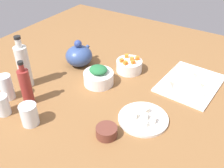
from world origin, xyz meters
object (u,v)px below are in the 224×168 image
at_px(bottle_0, 26,86).
at_px(cutting_board, 190,83).
at_px(plate_tofu, 143,119).
at_px(bowl_carrots, 129,66).
at_px(bowl_greens, 99,78).
at_px(bowl_small_side, 107,132).
at_px(drinking_glass_0, 6,87).
at_px(drinking_glass_1, 29,115).
at_px(bottle_1, 24,66).
at_px(teapot, 79,55).
at_px(drinking_glass_2, 2,105).

bearing_deg(bottle_0, cutting_board, -46.62).
xyz_separation_m(plate_tofu, bowl_carrots, (0.30, 0.24, 0.02)).
distance_m(bowl_greens, bowl_small_side, 0.35).
distance_m(bowl_small_side, bottle_0, 0.41).
xyz_separation_m(bowl_greens, bottle_0, (-0.29, 0.17, 0.06)).
bearing_deg(bowl_carrots, bowl_greens, 159.53).
height_order(bowl_small_side, drinking_glass_0, drinking_glass_0).
bearing_deg(bowl_greens, bowl_carrots, -20.47).
distance_m(cutting_board, bowl_greens, 0.45).
bearing_deg(drinking_glass_1, cutting_board, -36.23).
bearing_deg(bottle_0, bowl_greens, -31.03).
distance_m(bottle_1, drinking_glass_1, 0.29).
xyz_separation_m(bowl_greens, drinking_glass_1, (-0.38, 0.07, 0.01)).
bearing_deg(cutting_board, drinking_glass_1, 143.77).
distance_m(plate_tofu, teapot, 0.54).
xyz_separation_m(cutting_board, drinking_glass_2, (-0.64, 0.59, 0.04)).
bearing_deg(bowl_carrots, drinking_glass_0, 145.27).
height_order(bowl_carrots, drinking_glass_2, drinking_glass_2).
bearing_deg(drinking_glass_0, bowl_greens, -41.28).
height_order(drinking_glass_1, drinking_glass_2, drinking_glass_1).
height_order(bowl_greens, bottle_1, bottle_1).
bearing_deg(drinking_glass_2, drinking_glass_0, 41.31).
height_order(plate_tofu, bottle_1, bottle_1).
xyz_separation_m(cutting_board, bottle_0, (-0.53, 0.56, 0.08)).
relative_size(drinking_glass_1, drinking_glass_2, 1.02).
bearing_deg(bottle_0, drinking_glass_0, 104.46).
height_order(bowl_greens, drinking_glass_2, drinking_glass_2).
relative_size(plate_tofu, bottle_1, 0.80).
distance_m(bowl_carrots, bottle_1, 0.53).
xyz_separation_m(bowl_carrots, bottle_1, (-0.38, 0.35, 0.08)).
relative_size(bowl_carrots, drinking_glass_1, 1.48).
xyz_separation_m(bowl_small_side, drinking_glass_2, (-0.13, 0.43, 0.02)).
xyz_separation_m(plate_tofu, bowl_small_side, (-0.15, 0.08, 0.01)).
xyz_separation_m(bowl_greens, drinking_glass_2, (-0.40, 0.21, 0.01)).
bearing_deg(teapot, bowl_small_side, -130.60).
bearing_deg(bowl_greens, bowl_small_side, -139.90).
bearing_deg(bottle_0, plate_tofu, -70.07).
height_order(teapot, drinking_glass_0, teapot).
xyz_separation_m(bowl_greens, bowl_carrots, (0.18, -0.07, -0.00)).
xyz_separation_m(plate_tofu, drinking_glass_1, (-0.26, 0.37, 0.04)).
xyz_separation_m(bowl_small_side, teapot, (0.36, 0.42, 0.04)).
bearing_deg(bottle_1, bowl_carrots, -42.76).
bearing_deg(bowl_carrots, bottle_1, 137.24).
xyz_separation_m(bowl_small_side, bottle_0, (-0.02, 0.40, 0.07)).
bearing_deg(drinking_glass_2, drinking_glass_1, -82.15).
xyz_separation_m(bottle_1, drinking_glass_0, (-0.12, -0.01, -0.05)).
relative_size(bowl_greens, bowl_carrots, 1.08).
relative_size(teapot, bottle_0, 0.76).
distance_m(bowl_greens, drinking_glass_0, 0.42).
relative_size(cutting_board, bowl_carrots, 2.45).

